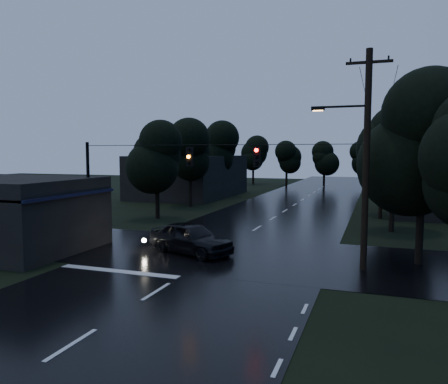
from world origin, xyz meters
The scene contains 17 objects.
ground centered at (0.00, 0.00, 0.00)m, with size 160.00×160.00×0.00m, color black.
main_road centered at (0.00, 30.00, 0.00)m, with size 12.00×120.00×0.02m, color black.
cross_street centered at (0.00, 12.00, 0.00)m, with size 60.00×9.00×0.02m, color black.
building_far_right centered at (14.00, 34.00, 2.20)m, with size 10.00×14.00×4.40m, color black.
building_far_left centered at (-14.00, 40.00, 2.50)m, with size 10.00×16.00×5.00m, color black.
utility_pole_main centered at (7.41, 11.00, 5.26)m, with size 3.50×0.30×10.00m.
utility_pole_far centered at (8.30, 28.00, 3.88)m, with size 2.00×0.30×7.50m.
anchor_pole_left centered at (-7.50, 11.00, 3.00)m, with size 0.18×0.18×6.00m, color black.
span_signals centered at (0.56, 10.99, 5.24)m, with size 15.00×0.37×1.12m.
tree_corner_near centered at (10.00, 13.00, 5.99)m, with size 4.48×4.48×9.44m.
tree_left_a centered at (-9.00, 22.00, 5.24)m, with size 3.92×3.92×8.26m.
tree_left_b centered at (-9.60, 30.00, 5.62)m, with size 4.20×4.20×8.85m.
tree_left_c centered at (-10.20, 40.00, 5.99)m, with size 4.48×4.48×9.44m.
tree_right_a centered at (9.00, 22.00, 5.62)m, with size 4.20×4.20×8.85m.
tree_right_b centered at (9.60, 30.00, 5.99)m, with size 4.48×4.48×9.44m.
tree_right_c centered at (10.20, 40.00, 6.37)m, with size 4.76×4.76×10.03m.
car centered at (-1.36, 11.41, 0.85)m, with size 2.00×4.98×1.70m, color black.
Camera 1 is at (7.99, -9.75, 5.42)m, focal length 35.00 mm.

